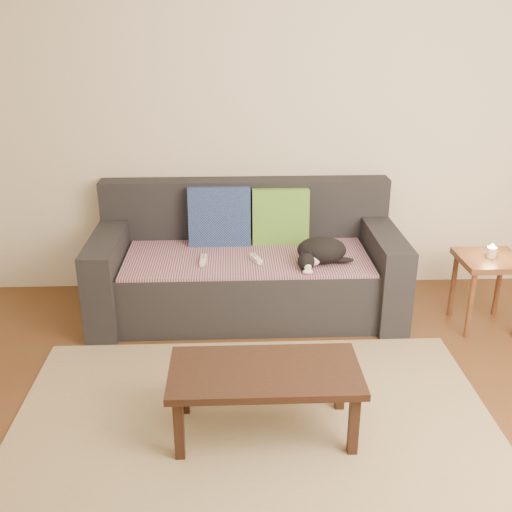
{
  "coord_description": "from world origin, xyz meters",
  "views": [
    {
      "loc": [
        -0.1,
        -2.32,
        1.96
      ],
      "look_at": [
        0.05,
        1.2,
        0.55
      ],
      "focal_mm": 42.0,
      "sensor_mm": 36.0,
      "label": 1
    }
  ],
  "objects_px": {
    "wii_remote_a": "(203,260)",
    "wii_remote_b": "(256,259)",
    "side_table": "(489,270)",
    "cat": "(320,251)",
    "coffee_table": "(265,378)",
    "sofa": "(247,268)"
  },
  "relations": [
    {
      "from": "wii_remote_b",
      "to": "side_table",
      "type": "height_order",
      "value": "side_table"
    },
    {
      "from": "coffee_table",
      "to": "wii_remote_b",
      "type": "bearing_deg",
      "value": 89.68
    },
    {
      "from": "wii_remote_a",
      "to": "wii_remote_b",
      "type": "distance_m",
      "value": 0.35
    },
    {
      "from": "cat",
      "to": "coffee_table",
      "type": "relative_size",
      "value": 0.43
    },
    {
      "from": "sofa",
      "to": "cat",
      "type": "xyz_separation_m",
      "value": [
        0.48,
        -0.24,
        0.21
      ]
    },
    {
      "from": "side_table",
      "to": "cat",
      "type": "bearing_deg",
      "value": 175.17
    },
    {
      "from": "sofa",
      "to": "wii_remote_b",
      "type": "distance_m",
      "value": 0.24
    },
    {
      "from": "wii_remote_a",
      "to": "side_table",
      "type": "xyz_separation_m",
      "value": [
        1.89,
        -0.14,
        -0.04
      ]
    },
    {
      "from": "wii_remote_a",
      "to": "wii_remote_b",
      "type": "bearing_deg",
      "value": -85.11
    },
    {
      "from": "wii_remote_b",
      "to": "coffee_table",
      "type": "relative_size",
      "value": 0.16
    },
    {
      "from": "cat",
      "to": "wii_remote_a",
      "type": "relative_size",
      "value": 2.67
    },
    {
      "from": "side_table",
      "to": "coffee_table",
      "type": "height_order",
      "value": "side_table"
    },
    {
      "from": "wii_remote_a",
      "to": "coffee_table",
      "type": "height_order",
      "value": "wii_remote_a"
    },
    {
      "from": "wii_remote_a",
      "to": "coffee_table",
      "type": "xyz_separation_m",
      "value": [
        0.34,
        -1.22,
        -0.13
      ]
    },
    {
      "from": "sofa",
      "to": "wii_remote_b",
      "type": "height_order",
      "value": "sofa"
    },
    {
      "from": "side_table",
      "to": "coffee_table",
      "type": "xyz_separation_m",
      "value": [
        -1.54,
        -1.08,
        -0.08
      ]
    },
    {
      "from": "cat",
      "to": "wii_remote_b",
      "type": "height_order",
      "value": "cat"
    },
    {
      "from": "wii_remote_a",
      "to": "side_table",
      "type": "distance_m",
      "value": 1.89
    },
    {
      "from": "cat",
      "to": "coffee_table",
      "type": "xyz_separation_m",
      "value": [
        -0.43,
        -1.17,
        -0.2
      ]
    },
    {
      "from": "wii_remote_a",
      "to": "side_table",
      "type": "bearing_deg",
      "value": -90.99
    },
    {
      "from": "sofa",
      "to": "cat",
      "type": "height_order",
      "value": "sofa"
    },
    {
      "from": "cat",
      "to": "coffee_table",
      "type": "height_order",
      "value": "cat"
    }
  ]
}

